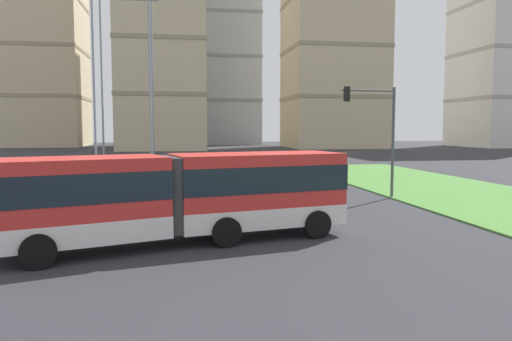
{
  "coord_description": "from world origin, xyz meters",
  "views": [
    {
      "loc": [
        -3.37,
        -3.67,
        3.93
      ],
      "look_at": [
        -0.2,
        15.75,
        2.2
      ],
      "focal_mm": 34.51,
      "sensor_mm": 36.0,
      "label": 1
    }
  ],
  "objects_px": {
    "apartment_tower_centre": "(226,40)",
    "apartment_tower_east": "(504,31)",
    "articulated_bus": "(181,195)",
    "apartment_tower_eastcentre": "(334,28)",
    "car_white_van": "(129,183)",
    "apartment_tower_west": "(44,52)",
    "apartment_tower_westcentre": "(161,48)",
    "traffic_light_far_right": "(377,123)"
  },
  "relations": [
    {
      "from": "apartment_tower_westcentre",
      "to": "apartment_tower_west",
      "type": "bearing_deg",
      "value": 144.29
    },
    {
      "from": "traffic_light_far_right",
      "to": "apartment_tower_eastcentre",
      "type": "bearing_deg",
      "value": 73.89
    },
    {
      "from": "car_white_van",
      "to": "apartment_tower_eastcentre",
      "type": "xyz_separation_m",
      "value": [
        33.09,
        64.59,
        22.29
      ]
    },
    {
      "from": "car_white_van",
      "to": "apartment_tower_east",
      "type": "height_order",
      "value": "apartment_tower_east"
    },
    {
      "from": "car_white_van",
      "to": "apartment_tower_centre",
      "type": "relative_size",
      "value": 0.09
    },
    {
      "from": "traffic_light_far_right",
      "to": "apartment_tower_west",
      "type": "relative_size",
      "value": 0.16
    },
    {
      "from": "apartment_tower_westcentre",
      "to": "apartment_tower_eastcentre",
      "type": "xyz_separation_m",
      "value": [
        32.78,
        1.32,
        4.8
      ]
    },
    {
      "from": "apartment_tower_westcentre",
      "to": "apartment_tower_east",
      "type": "bearing_deg",
      "value": -0.08
    },
    {
      "from": "apartment_tower_west",
      "to": "apartment_tower_centre",
      "type": "distance_m",
      "value": 39.87
    },
    {
      "from": "apartment_tower_westcentre",
      "to": "apartment_tower_east",
      "type": "distance_m",
      "value": 68.24
    },
    {
      "from": "apartment_tower_eastcentre",
      "to": "apartment_tower_east",
      "type": "height_order",
      "value": "apartment_tower_east"
    },
    {
      "from": "apartment_tower_east",
      "to": "car_white_van",
      "type": "bearing_deg",
      "value": -137.26
    },
    {
      "from": "apartment_tower_west",
      "to": "apartment_tower_eastcentre",
      "type": "relative_size",
      "value": 0.85
    },
    {
      "from": "traffic_light_far_right",
      "to": "apartment_tower_east",
      "type": "bearing_deg",
      "value": 50.34
    },
    {
      "from": "apartment_tower_centre",
      "to": "apartment_tower_east",
      "type": "height_order",
      "value": "apartment_tower_centre"
    },
    {
      "from": "articulated_bus",
      "to": "apartment_tower_eastcentre",
      "type": "bearing_deg",
      "value": 68.4
    },
    {
      "from": "articulated_bus",
      "to": "apartment_tower_westcentre",
      "type": "height_order",
      "value": "apartment_tower_westcentre"
    },
    {
      "from": "car_white_van",
      "to": "apartment_tower_west",
      "type": "distance_m",
      "value": 86.25
    },
    {
      "from": "apartment_tower_centre",
      "to": "apartment_tower_west",
      "type": "bearing_deg",
      "value": -167.69
    },
    {
      "from": "apartment_tower_west",
      "to": "apartment_tower_centre",
      "type": "relative_size",
      "value": 0.8
    },
    {
      "from": "articulated_bus",
      "to": "apartment_tower_westcentre",
      "type": "xyz_separation_m",
      "value": [
        -2.5,
        75.15,
        16.59
      ]
    },
    {
      "from": "traffic_light_far_right",
      "to": "apartment_tower_west",
      "type": "xyz_separation_m",
      "value": [
        -37.57,
        83.58,
        15.33
      ]
    },
    {
      "from": "apartment_tower_westcentre",
      "to": "apartment_tower_east",
      "type": "height_order",
      "value": "apartment_tower_east"
    },
    {
      "from": "apartment_tower_west",
      "to": "apartment_tower_westcentre",
      "type": "height_order",
      "value": "apartment_tower_west"
    },
    {
      "from": "apartment_tower_centre",
      "to": "apartment_tower_eastcentre",
      "type": "xyz_separation_m",
      "value": [
        18.4,
        -24.56,
        -1.42
      ]
    },
    {
      "from": "apartment_tower_eastcentre",
      "to": "car_white_van",
      "type": "bearing_deg",
      "value": -117.13
    },
    {
      "from": "traffic_light_far_right",
      "to": "apartment_tower_east",
      "type": "relative_size",
      "value": 0.13
    },
    {
      "from": "apartment_tower_east",
      "to": "apartment_tower_eastcentre",
      "type": "bearing_deg",
      "value": 177.7
    },
    {
      "from": "apartment_tower_centre",
      "to": "apartment_tower_eastcentre",
      "type": "relative_size",
      "value": 1.06
    },
    {
      "from": "car_white_van",
      "to": "apartment_tower_west",
      "type": "bearing_deg",
      "value": 106.53
    },
    {
      "from": "articulated_bus",
      "to": "apartment_tower_eastcentre",
      "type": "height_order",
      "value": "apartment_tower_eastcentre"
    },
    {
      "from": "traffic_light_far_right",
      "to": "apartment_tower_centre",
      "type": "xyz_separation_m",
      "value": [
        1.08,
        92.01,
        20.31
      ]
    },
    {
      "from": "traffic_light_far_right",
      "to": "apartment_tower_west",
      "type": "height_order",
      "value": "apartment_tower_west"
    },
    {
      "from": "apartment_tower_centre",
      "to": "articulated_bus",
      "type": "bearing_deg",
      "value": -96.71
    },
    {
      "from": "traffic_light_far_right",
      "to": "apartment_tower_eastcentre",
      "type": "distance_m",
      "value": 72.71
    },
    {
      "from": "articulated_bus",
      "to": "car_white_van",
      "type": "xyz_separation_m",
      "value": [
        -2.81,
        11.88,
        -0.9
      ]
    },
    {
      "from": "apartment_tower_west",
      "to": "apartment_tower_eastcentre",
      "type": "bearing_deg",
      "value": -15.78
    },
    {
      "from": "apartment_tower_centre",
      "to": "apartment_tower_eastcentre",
      "type": "height_order",
      "value": "apartment_tower_centre"
    },
    {
      "from": "apartment_tower_centre",
      "to": "car_white_van",
      "type": "bearing_deg",
      "value": -99.36
    },
    {
      "from": "car_white_van",
      "to": "apartment_tower_westcentre",
      "type": "bearing_deg",
      "value": 89.72
    },
    {
      "from": "apartment_tower_eastcentre",
      "to": "apartment_tower_east",
      "type": "xyz_separation_m",
      "value": [
        35.27,
        -1.42,
        0.22
      ]
    },
    {
      "from": "car_white_van",
      "to": "apartment_tower_west",
      "type": "relative_size",
      "value": 0.11
    }
  ]
}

